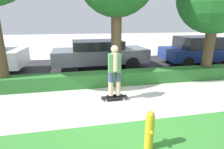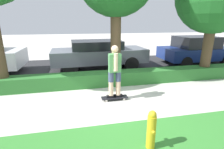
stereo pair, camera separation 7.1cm
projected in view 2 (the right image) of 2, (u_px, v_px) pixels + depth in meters
ground_plane at (116, 104)px, 5.01m from camera, size 60.00×60.00×0.00m
street_asphalt at (97, 67)px, 8.95m from camera, size 17.89×5.00×0.01m
hedge_row at (106, 79)px, 6.44m from camera, size 17.89×0.60×0.49m
skateboard at (115, 98)px, 5.24m from camera, size 0.79×0.24×0.09m
skater_person at (115, 71)px, 5.00m from camera, size 0.48×0.40×1.54m
parked_car_middle at (99, 53)px, 8.65m from camera, size 4.63×1.96×1.38m
parked_car_rear at (196, 50)px, 9.55m from camera, size 3.84×1.99×1.50m
fire_hydrant at (151, 130)px, 3.16m from camera, size 0.16×0.26×0.77m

